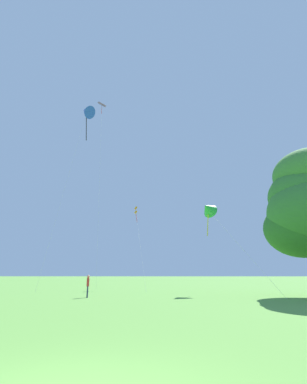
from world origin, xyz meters
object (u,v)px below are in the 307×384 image
Objects in this scene: kite_green_small at (208,209)px; kite_black_large at (102,115)px; person_near_tree at (88,284)px; kite_orange_box at (136,212)px; kite_blue_delta at (87,111)px.

kite_green_small is 0.30× the size of kite_black_large.
kite_green_small is at bearing 27.63° from person_near_tree.
kite_orange_box is at bearing 81.39° from person_near_tree.
person_near_tree is (3.60, -16.68, -23.22)m from kite_black_large.
kite_green_small is 11.32m from kite_orange_box.
kite_blue_delta reaches higher than kite_green_small.
kite_blue_delta is at bearing -102.82° from kite_black_large.
kite_black_large is at bearing 77.18° from kite_blue_delta.
kite_black_large is at bearing 149.58° from kite_orange_box.
kite_orange_box is (-7.34, 8.47, 1.56)m from kite_green_small.
kite_orange_box reaches higher than kite_green_small.
kite_blue_delta is 14.83m from kite_orange_box.
kite_green_small is 0.85× the size of kite_orange_box.
kite_black_large is at bearing 137.77° from kite_green_small.
kite_green_small is 21.67m from kite_blue_delta.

